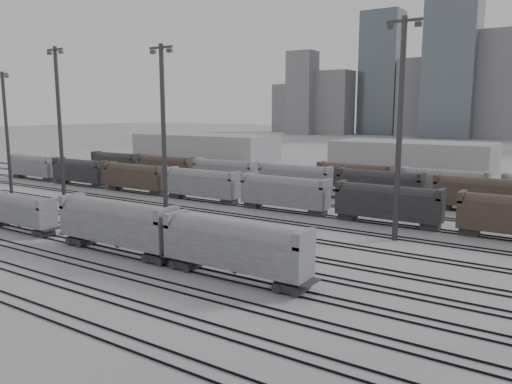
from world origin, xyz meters
The scene contains 15 objects.
ground centered at (0.00, 0.00, 0.00)m, with size 900.00×900.00×0.00m, color #B1B1B6.
tracks centered at (0.00, 17.50, 0.08)m, with size 220.00×71.50×0.16m.
hopper_car_a centered at (-15.22, 1.00, 2.94)m, with size 13.32×2.65×4.76m.
hopper_car_b centered at (4.12, 1.00, 3.60)m, with size 16.31×3.24×5.83m.
hopper_car_c centered at (20.60, 1.00, 3.46)m, with size 15.64×3.11×5.59m.
light_mast_a centered at (-41.96, 15.71, 12.21)m, with size 3.68×0.59×23.02m.
light_mast_b centered at (-32.60, 20.37, 14.48)m, with size 4.37×0.70×27.29m.
light_mast_c centered at (-0.20, 13.46, 13.13)m, with size 3.96×0.63×24.75m.
light_mast_d centered at (28.71, 23.94, 14.30)m, with size 4.31×0.69×26.96m.
bg_string_near centered at (8.00, 32.00, 2.80)m, with size 151.00×3.00×5.60m.
bg_string_mid centered at (18.00, 48.00, 2.80)m, with size 151.00×3.00×5.60m.
bg_string_far centered at (35.50, 56.00, 2.80)m, with size 66.00×3.00×5.60m.
warehouse_left centered at (-60.00, 95.00, 4.00)m, with size 50.00×18.00×8.00m, color #969699.
warehouse_mid centered at (10.00, 95.00, 4.00)m, with size 40.00×18.00×8.00m, color #969699.
crane_left centered at (-28.74, 305.00, 57.39)m, with size 42.00×1.80×100.00m.
Camera 1 is at (47.61, -36.26, 16.07)m, focal length 35.00 mm.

